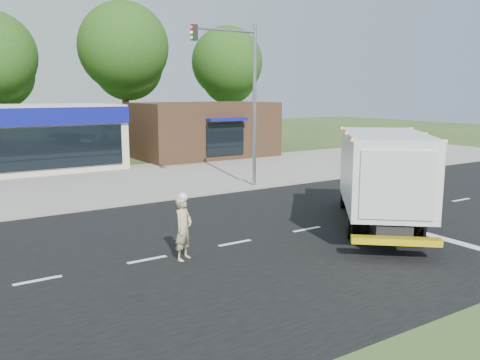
{
  "coord_description": "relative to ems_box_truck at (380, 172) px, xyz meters",
  "views": [
    {
      "loc": [
        -11.4,
        -13.19,
        4.79
      ],
      "look_at": [
        -1.73,
        1.65,
        1.7
      ],
      "focal_mm": 38.0,
      "sensor_mm": 36.0,
      "label": 1
    }
  ],
  "objects": [
    {
      "name": "ems_box_truck",
      "position": [
        0.0,
        0.0,
        0.0
      ],
      "size": [
        6.9,
        7.47,
        3.46
      ],
      "rotation": [
        0.0,
        0.0,
        0.86
      ],
      "color": "black",
      "rests_on": "ground"
    },
    {
      "name": "sidewalk",
      "position": [
        -2.39,
        9.3,
        -1.93
      ],
      "size": [
        60.0,
        2.4,
        0.12
      ],
      "primitive_type": "cube",
      "color": "gray",
      "rests_on": "ground"
    },
    {
      "name": "ground",
      "position": [
        -2.39,
        1.1,
        -1.99
      ],
      "size": [
        120.0,
        120.0,
        0.0
      ],
      "primitive_type": "plane",
      "color": "#385123",
      "rests_on": "ground"
    },
    {
      "name": "lane_markings",
      "position": [
        -1.04,
        -0.25,
        -1.98
      ],
      "size": [
        55.2,
        7.0,
        0.01
      ],
      "color": "silver",
      "rests_on": "road_asphalt"
    },
    {
      "name": "parking_apron",
      "position": [
        -2.39,
        15.1,
        -1.98
      ],
      "size": [
        60.0,
        9.0,
        0.02
      ],
      "primitive_type": "cube",
      "color": "gray",
      "rests_on": "ground"
    },
    {
      "name": "emergency_worker",
      "position": [
        -7.48,
        0.57,
        -1.03
      ],
      "size": [
        0.81,
        0.74,
        1.98
      ],
      "rotation": [
        0.0,
        0.0,
        0.55
      ],
      "color": "tan",
      "rests_on": "ground"
    },
    {
      "name": "road_asphalt",
      "position": [
        -2.39,
        1.1,
        -1.99
      ],
      "size": [
        60.0,
        14.0,
        0.02
      ],
      "primitive_type": "cube",
      "color": "black",
      "rests_on": "ground"
    },
    {
      "name": "brown_storefront",
      "position": [
        4.61,
        21.08,
        0.01
      ],
      "size": [
        10.0,
        6.7,
        4.0
      ],
      "color": "#382316",
      "rests_on": "ground"
    },
    {
      "name": "background_trees",
      "position": [
        -3.24,
        29.26,
        5.39
      ],
      "size": [
        36.77,
        7.39,
        12.1
      ],
      "color": "#332114",
      "rests_on": "ground"
    },
    {
      "name": "traffic_signal_pole",
      "position": [
        -0.04,
        8.7,
        2.93
      ],
      "size": [
        3.51,
        0.25,
        8.0
      ],
      "color": "gray",
      "rests_on": "ground"
    }
  ]
}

